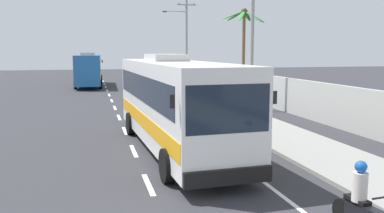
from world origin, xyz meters
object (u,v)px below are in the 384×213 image
object	(u,v)px
palm_second	(244,31)
motorcycle_beside_bus	(363,206)
pedestrian_midwalk	(230,95)
utility_pole_far	(186,35)
coach_bus_foreground	(174,101)
utility_pole_mid	(252,27)
pedestrian_near_kerb	(225,91)
coach_bus_far_lane	(89,69)

from	to	relation	value
palm_second	motorcycle_beside_bus	bearing A→B (deg)	-105.48
pedestrian_midwalk	utility_pole_far	size ratio (longest dim) A/B	0.15
coach_bus_foreground	utility_pole_far	xyz separation A→B (m)	(7.15, 28.64, 3.57)
pedestrian_midwalk	utility_pole_mid	distance (m)	4.70
motorcycle_beside_bus	palm_second	bearing A→B (deg)	74.52
motorcycle_beside_bus	utility_pole_far	world-z (taller)	utility_pole_far
coach_bus_foreground	pedestrian_near_kerb	xyz separation A→B (m)	(6.17, 12.06, -0.93)
coach_bus_far_lane	pedestrian_near_kerb	world-z (taller)	coach_bus_far_lane
motorcycle_beside_bus	palm_second	distance (m)	26.42
utility_pole_far	palm_second	xyz separation A→B (m)	(2.11, -12.12, -0.06)
pedestrian_near_kerb	utility_pole_far	size ratio (longest dim) A/B	0.16
pedestrian_near_kerb	utility_pole_mid	xyz separation A→B (m)	(0.81, -2.91, 4.36)
coach_bus_foreground	pedestrian_midwalk	size ratio (longest dim) A/B	7.49
coach_bus_foreground	utility_pole_mid	bearing A→B (deg)	52.66
coach_bus_foreground	pedestrian_near_kerb	bearing A→B (deg)	62.91
motorcycle_beside_bus	pedestrian_midwalk	size ratio (longest dim) A/B	1.27
coach_bus_far_lane	pedestrian_midwalk	xyz separation A→B (m)	(9.18, -20.30, -0.99)
pedestrian_midwalk	utility_pole_mid	world-z (taller)	utility_pole_mid
motorcycle_beside_bus	utility_pole_mid	size ratio (longest dim) A/B	0.19
utility_pole_far	pedestrian_midwalk	bearing A→B (deg)	-94.02
motorcycle_beside_bus	pedestrian_near_kerb	xyz separation A→B (m)	(3.84, 20.58, 0.37)
utility_pole_mid	pedestrian_midwalk	bearing A→B (deg)	139.36
utility_pole_far	utility_pole_mid	bearing A→B (deg)	-90.50
coach_bus_foreground	motorcycle_beside_bus	world-z (taller)	coach_bus_foreground
coach_bus_far_lane	motorcycle_beside_bus	bearing A→B (deg)	-81.73
utility_pole_mid	pedestrian_near_kerb	bearing A→B (deg)	105.60
coach_bus_far_lane	pedestrian_midwalk	distance (m)	22.30
coach_bus_far_lane	utility_pole_far	size ratio (longest dim) A/B	1.07
pedestrian_near_kerb	palm_second	xyz separation A→B (m)	(3.09, 4.45, 4.45)
pedestrian_near_kerb	utility_pole_far	bearing A→B (deg)	-10.97
pedestrian_midwalk	motorcycle_beside_bus	bearing A→B (deg)	36.83
motorcycle_beside_bus	pedestrian_near_kerb	size ratio (longest dim) A/B	1.16
coach_bus_far_lane	pedestrian_midwalk	size ratio (longest dim) A/B	7.21
utility_pole_far	palm_second	size ratio (longest dim) A/B	1.41
utility_pole_mid	utility_pole_far	distance (m)	19.49
motorcycle_beside_bus	pedestrian_midwalk	world-z (taller)	pedestrian_midwalk
pedestrian_near_kerb	utility_pole_mid	size ratio (longest dim) A/B	0.16
coach_bus_far_lane	pedestrian_midwalk	bearing A→B (deg)	-65.66
utility_pole_mid	utility_pole_far	world-z (taller)	utility_pole_mid
motorcycle_beside_bus	utility_pole_far	size ratio (longest dim) A/B	0.19
pedestrian_midwalk	utility_pole_far	world-z (taller)	utility_pole_far
pedestrian_near_kerb	coach_bus_foreground	bearing A→B (deg)	145.32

